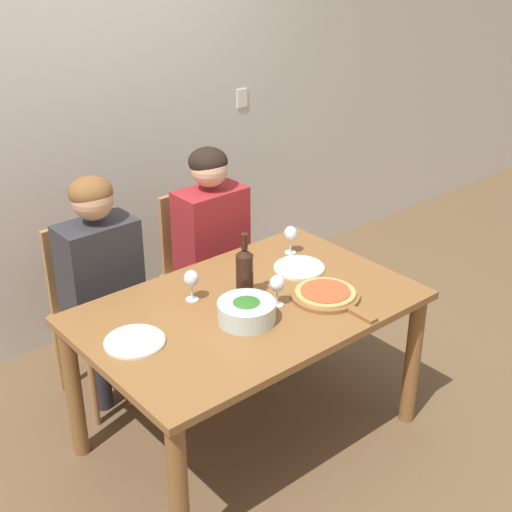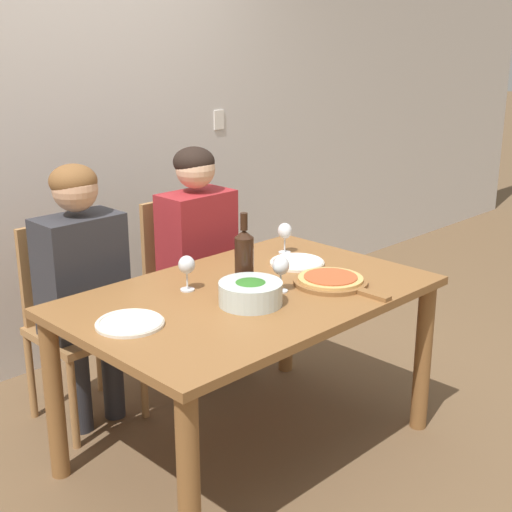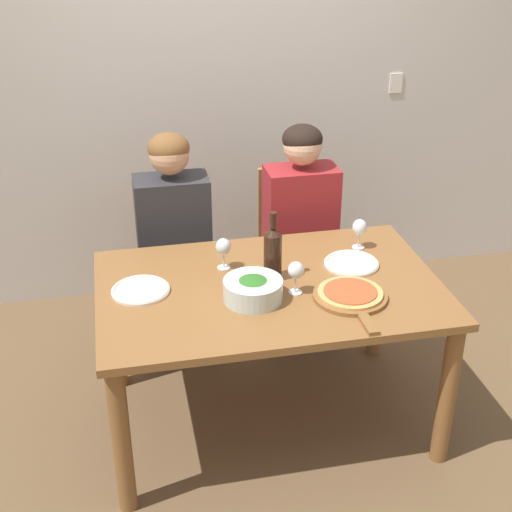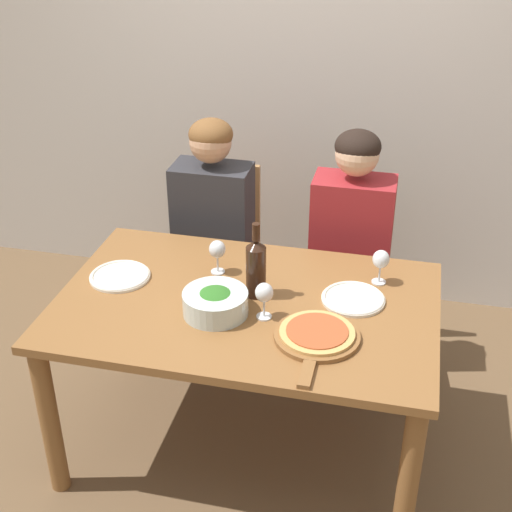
# 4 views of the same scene
# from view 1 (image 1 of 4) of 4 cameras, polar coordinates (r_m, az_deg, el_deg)

# --- Properties ---
(ground_plane) EXTENTS (40.00, 40.00, 0.00)m
(ground_plane) POSITION_cam_1_polar(r_m,az_deg,el_deg) (3.66, -0.57, -14.06)
(ground_plane) COLOR brown
(back_wall) EXTENTS (10.00, 0.06, 2.70)m
(back_wall) POSITION_cam_1_polar(r_m,az_deg,el_deg) (4.11, -13.61, 11.24)
(back_wall) COLOR silver
(back_wall) RESTS_ON ground
(dining_table) EXTENTS (1.51, 0.97, 0.75)m
(dining_table) POSITION_cam_1_polar(r_m,az_deg,el_deg) (3.28, -0.62, -5.53)
(dining_table) COLOR brown
(dining_table) RESTS_ON ground
(chair_left) EXTENTS (0.42, 0.42, 0.94)m
(chair_left) POSITION_cam_1_polar(r_m,az_deg,el_deg) (3.79, -12.72, -3.86)
(chair_left) COLOR #9E7042
(chair_left) RESTS_ON ground
(chair_right) EXTENTS (0.42, 0.42, 0.94)m
(chair_right) POSITION_cam_1_polar(r_m,az_deg,el_deg) (4.10, -4.30, -0.83)
(chair_right) COLOR #9E7042
(chair_right) RESTS_ON ground
(person_woman) EXTENTS (0.47, 0.51, 1.23)m
(person_woman) POSITION_cam_1_polar(r_m,az_deg,el_deg) (3.59, -12.24, -1.26)
(person_woman) COLOR #28282D
(person_woman) RESTS_ON ground
(person_man) EXTENTS (0.47, 0.51, 1.23)m
(person_man) POSITION_cam_1_polar(r_m,az_deg,el_deg) (3.91, -3.45, 1.72)
(person_man) COLOR #28282D
(person_man) RESTS_ON ground
(wine_bottle) EXTENTS (0.08, 0.08, 0.32)m
(wine_bottle) POSITION_cam_1_polar(r_m,az_deg,el_deg) (3.22, -0.92, -1.31)
(wine_bottle) COLOR black
(wine_bottle) RESTS_ON dining_table
(broccoli_bowl) EXTENTS (0.25, 0.25, 0.10)m
(broccoli_bowl) POSITION_cam_1_polar(r_m,az_deg,el_deg) (3.08, -0.76, -4.44)
(broccoli_bowl) COLOR silver
(broccoli_bowl) RESTS_ON dining_table
(dinner_plate_left) EXTENTS (0.25, 0.25, 0.02)m
(dinner_plate_left) POSITION_cam_1_polar(r_m,az_deg,el_deg) (2.99, -9.68, -6.73)
(dinner_plate_left) COLOR silver
(dinner_plate_left) RESTS_ON dining_table
(dinner_plate_right) EXTENTS (0.25, 0.25, 0.02)m
(dinner_plate_right) POSITION_cam_1_polar(r_m,az_deg,el_deg) (3.53, 3.48, -0.91)
(dinner_plate_right) COLOR silver
(dinner_plate_right) RESTS_ON dining_table
(pizza_on_board) EXTENTS (0.32, 0.46, 0.04)m
(pizza_on_board) POSITION_cam_1_polar(r_m,az_deg,el_deg) (3.28, 5.66, -3.11)
(pizza_on_board) COLOR brown
(pizza_on_board) RESTS_ON dining_table
(wine_glass_left) EXTENTS (0.07, 0.07, 0.15)m
(wine_glass_left) POSITION_cam_1_polar(r_m,az_deg,el_deg) (3.22, -5.19, -1.91)
(wine_glass_left) COLOR silver
(wine_glass_left) RESTS_ON dining_table
(wine_glass_right) EXTENTS (0.07, 0.07, 0.15)m
(wine_glass_right) POSITION_cam_1_polar(r_m,az_deg,el_deg) (3.65, 2.80, 1.71)
(wine_glass_right) COLOR silver
(wine_glass_right) RESTS_ON dining_table
(wine_glass_centre) EXTENTS (0.07, 0.07, 0.15)m
(wine_glass_centre) POSITION_cam_1_polar(r_m,az_deg,el_deg) (3.17, 1.72, -2.32)
(wine_glass_centre) COLOR silver
(wine_glass_centre) RESTS_ON dining_table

